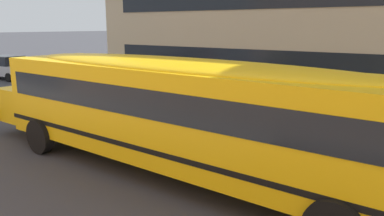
# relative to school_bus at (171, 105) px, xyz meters

# --- Properties ---
(ground_plane) EXTENTS (400.00, 400.00, 0.00)m
(ground_plane) POSITION_rel_school_bus_xyz_m (2.19, 1.77, -1.76)
(ground_plane) COLOR #38383D
(sidewalk_far) EXTENTS (120.00, 3.00, 0.01)m
(sidewalk_far) POSITION_rel_school_bus_xyz_m (2.19, 9.83, -1.75)
(sidewalk_far) COLOR gray
(sidewalk_far) RESTS_ON ground_plane
(lane_centreline) EXTENTS (110.00, 0.16, 0.01)m
(lane_centreline) POSITION_rel_school_bus_xyz_m (2.19, 1.77, -1.75)
(lane_centreline) COLOR silver
(lane_centreline) RESTS_ON ground_plane
(school_bus) EXTENTS (13.30, 3.41, 2.96)m
(school_bus) POSITION_rel_school_bus_xyz_m (0.00, 0.00, 0.00)
(school_bus) COLOR yellow
(school_bus) RESTS_ON ground_plane
(parked_car_grey_by_hydrant) EXTENTS (3.98, 2.03, 1.64)m
(parked_car_grey_by_hydrant) POSITION_rel_school_bus_xyz_m (-12.02, 6.92, -0.91)
(parked_car_grey_by_hydrant) COLOR gray
(parked_car_grey_by_hydrant) RESTS_ON ground_plane
(parked_car_silver_far_corner) EXTENTS (3.98, 2.04, 1.64)m
(parked_car_silver_far_corner) POSITION_rel_school_bus_xyz_m (-20.23, 6.91, -0.91)
(parked_car_silver_far_corner) COLOR #B7BABF
(parked_car_silver_far_corner) RESTS_ON ground_plane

